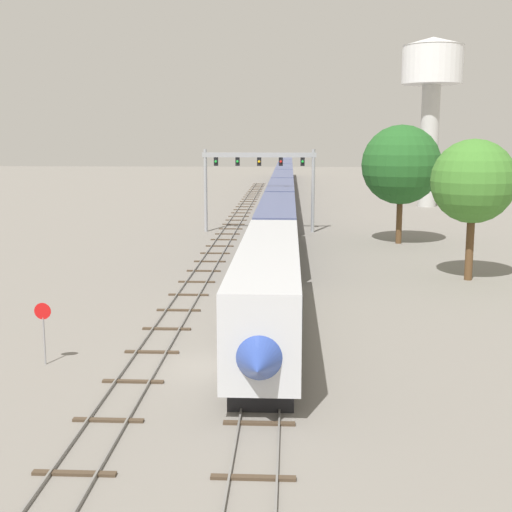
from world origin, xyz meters
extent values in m
plane|color=gray|center=(0.00, 0.00, 0.00)|extent=(400.00, 400.00, 0.00)
cube|color=slate|center=(1.28, 60.00, 0.08)|extent=(0.07, 200.00, 0.16)
cube|color=slate|center=(2.72, 60.00, 0.08)|extent=(0.07, 200.00, 0.16)
cube|color=#473828|center=(2.00, -10.00, 0.05)|extent=(2.60, 0.24, 0.10)
cube|color=#473828|center=(2.00, -6.00, 0.05)|extent=(2.60, 0.24, 0.10)
cube|color=#473828|center=(2.00, -2.00, 0.05)|extent=(2.60, 0.24, 0.10)
cube|color=#473828|center=(2.00, 2.00, 0.05)|extent=(2.60, 0.24, 0.10)
cube|color=#473828|center=(2.00, 6.00, 0.05)|extent=(2.60, 0.24, 0.10)
cube|color=#473828|center=(2.00, 10.00, 0.05)|extent=(2.60, 0.24, 0.10)
cube|color=#473828|center=(2.00, 14.00, 0.05)|extent=(2.60, 0.24, 0.10)
cube|color=#473828|center=(2.00, 18.00, 0.05)|extent=(2.60, 0.24, 0.10)
cube|color=#473828|center=(2.00, 22.00, 0.05)|extent=(2.60, 0.24, 0.10)
cube|color=#473828|center=(2.00, 26.00, 0.05)|extent=(2.60, 0.24, 0.10)
cube|color=#473828|center=(2.00, 30.00, 0.05)|extent=(2.60, 0.24, 0.10)
cube|color=#473828|center=(2.00, 34.00, 0.05)|extent=(2.60, 0.24, 0.10)
cube|color=#473828|center=(2.00, 38.00, 0.05)|extent=(2.60, 0.24, 0.10)
cube|color=#473828|center=(2.00, 42.00, 0.05)|extent=(2.60, 0.24, 0.10)
cube|color=#473828|center=(2.00, 46.00, 0.05)|extent=(2.60, 0.24, 0.10)
cube|color=#473828|center=(2.00, 50.00, 0.05)|extent=(2.60, 0.24, 0.10)
cube|color=#473828|center=(2.00, 54.00, 0.05)|extent=(2.60, 0.24, 0.10)
cube|color=#473828|center=(2.00, 58.00, 0.05)|extent=(2.60, 0.24, 0.10)
cube|color=#473828|center=(2.00, 62.00, 0.05)|extent=(2.60, 0.24, 0.10)
cube|color=#473828|center=(2.00, 66.00, 0.05)|extent=(2.60, 0.24, 0.10)
cube|color=#473828|center=(2.00, 70.00, 0.05)|extent=(2.60, 0.24, 0.10)
cube|color=#473828|center=(2.00, 74.00, 0.05)|extent=(2.60, 0.24, 0.10)
cube|color=#473828|center=(2.00, 78.00, 0.05)|extent=(2.60, 0.24, 0.10)
cube|color=#473828|center=(2.00, 82.00, 0.05)|extent=(2.60, 0.24, 0.10)
cube|color=#473828|center=(2.00, 86.00, 0.05)|extent=(2.60, 0.24, 0.10)
cube|color=#473828|center=(2.00, 90.00, 0.05)|extent=(2.60, 0.24, 0.10)
cube|color=#473828|center=(2.00, 94.00, 0.05)|extent=(2.60, 0.24, 0.10)
cube|color=#473828|center=(2.00, 98.00, 0.05)|extent=(2.60, 0.24, 0.10)
cube|color=#473828|center=(2.00, 102.00, 0.05)|extent=(2.60, 0.24, 0.10)
cube|color=#473828|center=(2.00, 106.00, 0.05)|extent=(2.60, 0.24, 0.10)
cube|color=#473828|center=(2.00, 110.00, 0.05)|extent=(2.60, 0.24, 0.10)
cube|color=#473828|center=(2.00, 114.00, 0.05)|extent=(2.60, 0.24, 0.10)
cube|color=#473828|center=(2.00, 118.00, 0.05)|extent=(2.60, 0.24, 0.10)
cube|color=#473828|center=(2.00, 122.00, 0.05)|extent=(2.60, 0.24, 0.10)
cube|color=#473828|center=(2.00, 126.00, 0.05)|extent=(2.60, 0.24, 0.10)
cube|color=#473828|center=(2.00, 130.00, 0.05)|extent=(2.60, 0.24, 0.10)
cube|color=#473828|center=(2.00, 134.00, 0.05)|extent=(2.60, 0.24, 0.10)
cube|color=#473828|center=(2.00, 138.00, 0.05)|extent=(2.60, 0.24, 0.10)
cube|color=#473828|center=(2.00, 142.00, 0.05)|extent=(2.60, 0.24, 0.10)
cube|color=#473828|center=(2.00, 146.00, 0.05)|extent=(2.60, 0.24, 0.10)
cube|color=#473828|center=(2.00, 150.00, 0.05)|extent=(2.60, 0.24, 0.10)
cube|color=#473828|center=(2.00, 154.00, 0.05)|extent=(2.60, 0.24, 0.10)
cube|color=#473828|center=(2.00, 158.00, 0.05)|extent=(2.60, 0.24, 0.10)
cube|color=slate|center=(-4.22, 40.00, 0.08)|extent=(0.07, 160.00, 0.16)
cube|color=slate|center=(-2.78, 40.00, 0.08)|extent=(0.07, 160.00, 0.16)
cube|color=#473828|center=(-3.50, -10.00, 0.05)|extent=(2.60, 0.24, 0.10)
cube|color=#473828|center=(-3.50, -6.00, 0.05)|extent=(2.60, 0.24, 0.10)
cube|color=#473828|center=(-3.50, -2.00, 0.05)|extent=(2.60, 0.24, 0.10)
cube|color=#473828|center=(-3.50, 2.00, 0.05)|extent=(2.60, 0.24, 0.10)
cube|color=#473828|center=(-3.50, 6.00, 0.05)|extent=(2.60, 0.24, 0.10)
cube|color=#473828|center=(-3.50, 10.00, 0.05)|extent=(2.60, 0.24, 0.10)
cube|color=#473828|center=(-3.50, 14.00, 0.05)|extent=(2.60, 0.24, 0.10)
cube|color=#473828|center=(-3.50, 18.00, 0.05)|extent=(2.60, 0.24, 0.10)
cube|color=#473828|center=(-3.50, 22.00, 0.05)|extent=(2.60, 0.24, 0.10)
cube|color=#473828|center=(-3.50, 26.00, 0.05)|extent=(2.60, 0.24, 0.10)
cube|color=#473828|center=(-3.50, 30.00, 0.05)|extent=(2.60, 0.24, 0.10)
cube|color=#473828|center=(-3.50, 34.00, 0.05)|extent=(2.60, 0.24, 0.10)
cube|color=#473828|center=(-3.50, 38.00, 0.05)|extent=(2.60, 0.24, 0.10)
cube|color=#473828|center=(-3.50, 42.00, 0.05)|extent=(2.60, 0.24, 0.10)
cube|color=#473828|center=(-3.50, 46.00, 0.05)|extent=(2.60, 0.24, 0.10)
cube|color=#473828|center=(-3.50, 50.00, 0.05)|extent=(2.60, 0.24, 0.10)
cube|color=#473828|center=(-3.50, 54.00, 0.05)|extent=(2.60, 0.24, 0.10)
cube|color=#473828|center=(-3.50, 58.00, 0.05)|extent=(2.60, 0.24, 0.10)
cube|color=#473828|center=(-3.50, 62.00, 0.05)|extent=(2.60, 0.24, 0.10)
cube|color=#473828|center=(-3.50, 66.00, 0.05)|extent=(2.60, 0.24, 0.10)
cube|color=#473828|center=(-3.50, 70.00, 0.05)|extent=(2.60, 0.24, 0.10)
cube|color=#473828|center=(-3.50, 74.00, 0.05)|extent=(2.60, 0.24, 0.10)
cube|color=#473828|center=(-3.50, 78.00, 0.05)|extent=(2.60, 0.24, 0.10)
cube|color=#473828|center=(-3.50, 82.00, 0.05)|extent=(2.60, 0.24, 0.10)
cube|color=#473828|center=(-3.50, 86.00, 0.05)|extent=(2.60, 0.24, 0.10)
cube|color=#473828|center=(-3.50, 90.00, 0.05)|extent=(2.60, 0.24, 0.10)
cube|color=#473828|center=(-3.50, 94.00, 0.05)|extent=(2.60, 0.24, 0.10)
cube|color=#473828|center=(-3.50, 98.00, 0.05)|extent=(2.60, 0.24, 0.10)
cube|color=#473828|center=(-3.50, 102.00, 0.05)|extent=(2.60, 0.24, 0.10)
cube|color=#473828|center=(-3.50, 106.00, 0.05)|extent=(2.60, 0.24, 0.10)
cube|color=#473828|center=(-3.50, 110.00, 0.05)|extent=(2.60, 0.24, 0.10)
cube|color=#473828|center=(-3.50, 114.00, 0.05)|extent=(2.60, 0.24, 0.10)
cube|color=#473828|center=(-3.50, 118.00, 0.05)|extent=(2.60, 0.24, 0.10)
cube|color=silver|center=(2.00, 4.76, 2.90)|extent=(3.00, 21.52, 3.80)
cone|color=#2D479E|center=(2.00, -6.20, 2.50)|extent=(2.88, 2.60, 2.88)
cube|color=black|center=(2.00, -4.80, 4.04)|extent=(3.04, 1.80, 1.10)
cube|color=black|center=(2.00, 4.76, 0.50)|extent=(2.52, 19.37, 1.00)
cube|color=#4C5684|center=(2.00, 27.28, 2.90)|extent=(3.00, 21.52, 3.80)
cube|color=black|center=(2.00, 27.28, 3.30)|extent=(3.04, 19.80, 0.90)
cube|color=black|center=(2.00, 27.28, 0.50)|extent=(2.52, 19.37, 1.00)
cube|color=#4C5684|center=(2.00, 49.79, 2.90)|extent=(3.00, 21.52, 3.80)
cube|color=black|center=(2.00, 49.79, 3.30)|extent=(3.04, 19.80, 0.90)
cube|color=black|center=(2.00, 49.79, 0.50)|extent=(2.52, 19.37, 1.00)
cube|color=#4C5684|center=(2.00, 72.31, 2.90)|extent=(3.00, 21.52, 3.80)
cube|color=black|center=(2.00, 72.31, 3.30)|extent=(3.04, 19.80, 0.90)
cube|color=black|center=(2.00, 72.31, 0.50)|extent=(2.52, 19.37, 1.00)
cube|color=#4C5684|center=(2.00, 94.83, 2.90)|extent=(3.00, 21.52, 3.80)
cube|color=black|center=(2.00, 94.83, 3.30)|extent=(3.04, 19.80, 0.90)
cube|color=black|center=(2.00, 94.83, 0.50)|extent=(2.52, 19.37, 1.00)
cube|color=#4C5684|center=(2.00, 117.35, 2.90)|extent=(3.00, 21.52, 3.80)
cube|color=black|center=(2.00, 117.35, 3.30)|extent=(3.04, 19.80, 0.90)
cube|color=black|center=(2.00, 117.35, 0.50)|extent=(2.52, 19.37, 1.00)
cube|color=#4C5684|center=(2.00, 139.86, 2.90)|extent=(3.00, 21.52, 3.80)
cube|color=black|center=(2.00, 139.86, 3.30)|extent=(3.04, 19.80, 0.90)
cube|color=black|center=(2.00, 139.86, 0.50)|extent=(2.52, 19.37, 1.00)
cylinder|color=#999BA0|center=(-6.00, 44.09, 4.41)|extent=(0.36, 0.36, 8.82)
cylinder|color=#999BA0|center=(5.50, 44.09, 4.41)|extent=(0.36, 0.36, 8.82)
cube|color=#999BA0|center=(-0.25, 44.09, 8.22)|extent=(12.10, 0.36, 0.50)
cube|color=black|center=(-4.85, 44.14, 7.52)|extent=(0.44, 0.32, 0.90)
sphere|color=green|center=(-4.85, 43.95, 7.52)|extent=(0.28, 0.28, 0.28)
cube|color=black|center=(-2.55, 44.14, 7.52)|extent=(0.44, 0.32, 0.90)
sphere|color=green|center=(-2.55, 43.95, 7.52)|extent=(0.28, 0.28, 0.28)
cube|color=black|center=(-0.25, 44.14, 7.52)|extent=(0.44, 0.32, 0.90)
sphere|color=yellow|center=(-0.25, 43.95, 7.52)|extent=(0.28, 0.28, 0.28)
cube|color=black|center=(2.05, 44.14, 7.52)|extent=(0.44, 0.32, 0.90)
sphere|color=red|center=(2.05, 43.95, 7.52)|extent=(0.28, 0.28, 0.28)
cube|color=black|center=(4.35, 44.14, 7.52)|extent=(0.44, 0.32, 0.90)
sphere|color=green|center=(4.35, 43.95, 7.52)|extent=(0.28, 0.28, 0.28)
cylinder|color=beige|center=(23.04, 72.18, 8.72)|extent=(2.60, 2.60, 17.44)
cylinder|color=white|center=(23.04, 72.18, 20.07)|extent=(8.54, 8.54, 5.27)
cone|color=white|center=(23.04, 72.18, 23.31)|extent=(8.71, 8.71, 1.20)
cylinder|color=gray|center=(-8.00, 0.12, 1.10)|extent=(0.08, 0.08, 2.20)
cylinder|color=red|center=(-8.00, 0.10, 2.50)|extent=(0.76, 0.03, 0.76)
cylinder|color=brown|center=(15.92, 19.90, 2.51)|extent=(0.56, 0.56, 5.01)
sphere|color=#427F2D|center=(15.92, 19.90, 7.09)|extent=(5.93, 5.93, 5.93)
cylinder|color=brown|center=(13.53, 36.79, 2.45)|extent=(0.56, 0.56, 4.91)
sphere|color=#235B23|center=(13.53, 36.79, 7.53)|extent=(7.50, 7.50, 7.50)
camera|label=1|loc=(3.04, -29.30, 10.27)|focal=48.27mm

